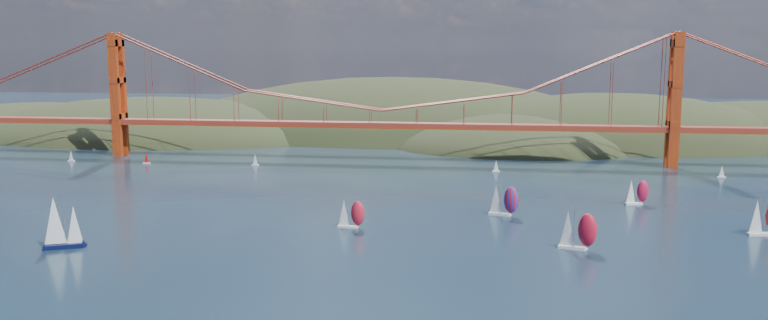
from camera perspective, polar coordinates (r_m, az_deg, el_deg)
The scene contains 14 objects.
ground at distance 152.63m, azimuth -9.81°, elevation -10.38°, with size 1200.00×1200.00×0.00m, color black.
headlands at distance 420.07m, azimuth 7.83°, elevation 0.16°, with size 725.00×225.00×96.00m.
bridge at distance 321.05m, azimuth -0.45°, elevation 5.63°, with size 552.00×12.00×55.00m.
sloop_navy at distance 200.88m, azimuth -23.44°, elevation -4.44°, with size 9.90×7.68×14.44m.
racer_0 at distance 205.23m, azimuth -2.57°, elevation -4.09°, with size 7.65×3.27×8.70m.
racer_1 at distance 189.57m, azimuth 14.49°, elevation -5.18°, with size 9.40×5.35×10.53m.
racer_2 at distance 220.97m, azimuth 27.02°, elevation -3.89°, with size 9.39×4.91×10.54m.
racer_3 at distance 247.75m, azimuth 18.69°, elevation -2.30°, with size 7.88×4.88×8.82m.
racer_rwb at distance 222.36m, azimuth 9.06°, elevation -3.02°, with size 8.96×5.01×10.04m.
distant_boat_1 at distance 349.86m, azimuth -22.74°, elevation 0.30°, with size 3.00×2.00×4.70m.
distant_boat_2 at distance 332.14m, azimuth -17.65°, elevation 0.15°, with size 3.00×2.00×4.70m.
distant_boat_3 at distance 315.69m, azimuth -9.79°, elevation 0.01°, with size 3.00×2.00×4.70m.
distant_boat_4 at distance 310.07m, azimuth 24.34°, elevation -0.81°, with size 3.00×2.00×4.70m.
distant_boat_8 at distance 298.83m, azimuth 8.54°, elevation -0.45°, with size 3.00×2.00×4.70m.
Camera 1 is at (44.89, -137.16, 49.68)m, focal length 35.00 mm.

